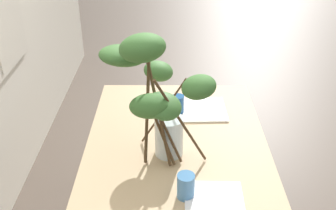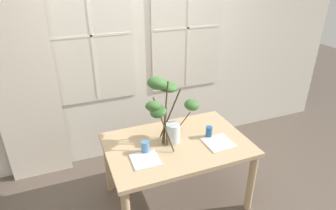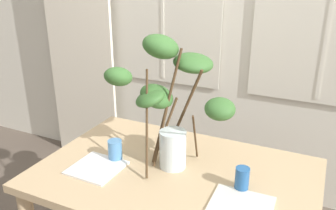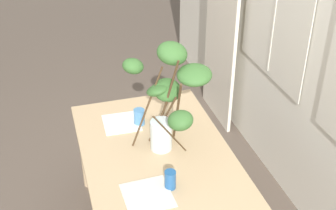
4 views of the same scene
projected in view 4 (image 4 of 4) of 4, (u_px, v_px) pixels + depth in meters
The scene contains 8 objects.
back_wall_with_windows at pixel (332, 33), 2.85m from camera, with size 5.81×0.14×2.79m.
curtain_sheer_side at pixel (223, 3), 4.04m from camera, with size 0.67×0.03×2.32m, color silver.
dining_table at pixel (157, 164), 2.98m from camera, with size 1.41×0.94×0.72m.
vase_with_branches at pixel (169, 93), 2.82m from camera, with size 0.65×0.54×0.70m.
drinking_glass_blue_left at pixel (139, 117), 3.17m from camera, with size 0.08×0.08×0.12m, color #4C84BC.
drinking_glass_blue_right at pixel (170, 180), 2.61m from camera, with size 0.07×0.07×0.12m, color #235693.
plate_square_left at pixel (122, 123), 3.20m from camera, with size 0.25×0.25×0.01m, color white.
plate_square_right at pixel (147, 195), 2.58m from camera, with size 0.27×0.27×0.01m, color silver.
Camera 4 is at (2.26, -0.59, 2.51)m, focal length 48.89 mm.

